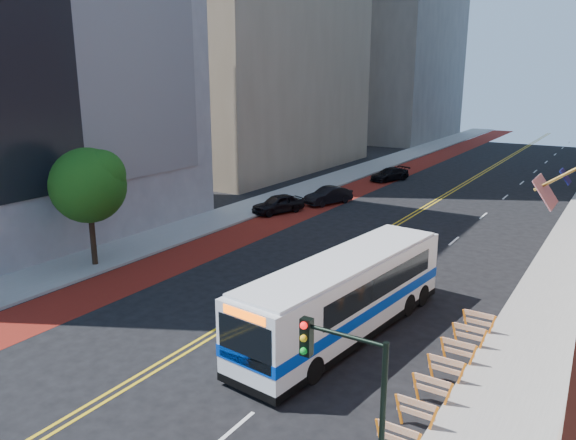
# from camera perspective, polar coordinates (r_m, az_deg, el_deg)

# --- Properties ---
(ground) EXTENTS (160.00, 160.00, 0.00)m
(ground) POSITION_cam_1_polar(r_m,az_deg,el_deg) (22.82, -12.34, -13.92)
(ground) COLOR black
(ground) RESTS_ON ground
(sidewalk_left) EXTENTS (4.00, 140.00, 0.15)m
(sidewalk_left) POSITION_cam_1_polar(r_m,az_deg,el_deg) (52.44, 1.13, 2.92)
(sidewalk_left) COLOR gray
(sidewalk_left) RESTS_ON ground
(bus_lane_paint) EXTENTS (3.60, 140.00, 0.01)m
(bus_lane_paint) POSITION_cam_1_polar(r_m,az_deg,el_deg) (50.61, 4.92, 2.35)
(bus_lane_paint) COLOR maroon
(bus_lane_paint) RESTS_ON ground
(center_line_inner) EXTENTS (0.14, 140.00, 0.01)m
(center_line_inner) POSITION_cam_1_polar(r_m,az_deg,el_deg) (47.62, 13.41, 1.21)
(center_line_inner) COLOR gold
(center_line_inner) RESTS_ON ground
(center_line_outer) EXTENTS (0.14, 140.00, 0.01)m
(center_line_outer) POSITION_cam_1_polar(r_m,az_deg,el_deg) (47.51, 13.82, 1.16)
(center_line_outer) COLOR gold
(center_line_outer) RESTS_ON ground
(lane_dashes) EXTENTS (0.14, 98.20, 0.01)m
(lane_dashes) POSITION_cam_1_polar(r_m,az_deg,el_deg) (54.00, 21.20, 2.19)
(lane_dashes) COLOR silver
(lane_dashes) RESTS_ON ground
(construction_barriers) EXTENTS (1.42, 10.91, 1.00)m
(construction_barriers) POSITION_cam_1_polar(r_m,az_deg,el_deg) (20.75, 15.10, -15.08)
(construction_barriers) COLOR orange
(construction_barriers) RESTS_ON ground
(street_tree) EXTENTS (4.20, 4.20, 6.70)m
(street_tree) POSITION_cam_1_polar(r_m,az_deg,el_deg) (33.08, -19.56, 3.61)
(street_tree) COLOR black
(street_tree) RESTS_ON sidewalk_left
(traffic_signal) EXTENTS (2.21, 0.34, 5.07)m
(traffic_signal) POSITION_cam_1_polar(r_m,az_deg,el_deg) (13.63, 6.06, -16.73)
(traffic_signal) COLOR black
(traffic_signal) RESTS_ON sidewalk_right
(transit_bus) EXTENTS (4.04, 12.62, 3.41)m
(transit_bus) POSITION_cam_1_polar(r_m,az_deg,el_deg) (23.93, 5.94, -7.53)
(transit_bus) COLOR white
(transit_bus) RESTS_ON ground
(car_a) EXTENTS (3.20, 4.71, 1.49)m
(car_a) POSITION_cam_1_polar(r_m,az_deg,el_deg) (44.51, -1.01, 1.66)
(car_a) COLOR black
(car_a) RESTS_ON ground
(car_b) EXTENTS (2.93, 4.64, 1.44)m
(car_b) POSITION_cam_1_polar(r_m,az_deg,el_deg) (47.70, 4.12, 2.49)
(car_b) COLOR black
(car_b) RESTS_ON ground
(car_c) EXTENTS (3.37, 4.88, 1.31)m
(car_c) POSITION_cam_1_polar(r_m,az_deg,el_deg) (58.99, 10.28, 4.59)
(car_c) COLOR black
(car_c) RESTS_ON ground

